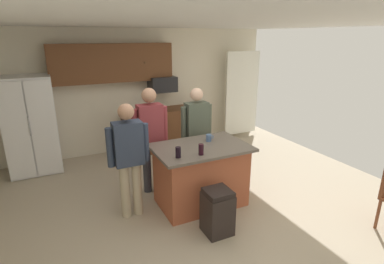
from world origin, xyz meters
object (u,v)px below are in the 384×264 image
object	(u,v)px
mug_ceramic_white	(209,138)
person_guest_left	(196,128)
tumbler_amber	(178,152)
glass_stout_tall	(201,149)
kitchen_island	(201,175)
trash_bin	(217,212)
person_elder_center	(151,134)
microwave_over_range	(162,84)
refrigerator	(31,125)
person_guest_right	(129,154)

from	to	relation	value
mug_ceramic_white	person_guest_left	bearing A→B (deg)	80.44
tumbler_amber	glass_stout_tall	size ratio (longest dim) A/B	0.96
kitchen_island	trash_bin	xyz separation A→B (m)	(-0.14, -0.74, -0.16)
person_guest_left	person_elder_center	distance (m)	0.85
glass_stout_tall	mug_ceramic_white	size ratio (longest dim) A/B	1.20
glass_stout_tall	tumbler_amber	bearing A→B (deg)	172.26
kitchen_island	trash_bin	world-z (taller)	kitchen_island
trash_bin	tumbler_amber	bearing A→B (deg)	123.10
mug_ceramic_white	trash_bin	bearing A→B (deg)	-111.46
person_guest_left	tumbler_amber	size ratio (longest dim) A/B	11.23
microwave_over_range	kitchen_island	size ratio (longest dim) A/B	0.41
trash_bin	refrigerator	bearing A→B (deg)	124.13
refrigerator	person_guest_right	world-z (taller)	refrigerator
mug_ceramic_white	glass_stout_tall	bearing A→B (deg)	-129.57
kitchen_island	person_guest_right	size ratio (longest dim) A/B	0.85
kitchen_island	person_elder_center	size ratio (longest dim) A/B	0.81
tumbler_amber	trash_bin	distance (m)	0.91
refrigerator	glass_stout_tall	xyz separation A→B (m)	(2.10, -2.66, 0.11)
microwave_over_range	trash_bin	distance (m)	3.46
person_guest_left	tumbler_amber	bearing A→B (deg)	-15.28
kitchen_island	person_guest_right	bearing A→B (deg)	172.58
person_guest_left	kitchen_island	bearing A→B (deg)	0.00
tumbler_amber	mug_ceramic_white	size ratio (longest dim) A/B	1.16
kitchen_island	person_guest_left	world-z (taller)	person_guest_left
refrigerator	person_elder_center	xyz separation A→B (m)	(1.72, -1.68, 0.09)
refrigerator	microwave_over_range	world-z (taller)	refrigerator
tumbler_amber	trash_bin	size ratio (longest dim) A/B	0.24
mug_ceramic_white	trash_bin	distance (m)	1.16
microwave_over_range	glass_stout_tall	distance (m)	2.86
microwave_over_range	person_guest_left	bearing A→B (deg)	-91.24
refrigerator	person_guest_right	bearing A→B (deg)	-61.24
microwave_over_range	kitchen_island	bearing A→B (deg)	-97.98
glass_stout_tall	mug_ceramic_white	distance (m)	0.56
person_guest_right	tumbler_amber	size ratio (longest dim) A/B	11.18
mug_ceramic_white	person_elder_center	bearing A→B (deg)	142.98
microwave_over_range	trash_bin	bearing A→B (deg)	-98.62
refrigerator	mug_ceramic_white	size ratio (longest dim) A/B	14.19
person_elder_center	trash_bin	xyz separation A→B (m)	(0.39, -1.44, -0.68)
refrigerator	person_guest_right	xyz separation A→B (m)	(1.23, -2.24, 0.04)
microwave_over_range	mug_ceramic_white	world-z (taller)	microwave_over_range
person_elder_center	mug_ceramic_white	xyz separation A→B (m)	(0.73, -0.55, -0.01)
kitchen_island	trash_bin	distance (m)	0.77
person_elder_center	mug_ceramic_white	distance (m)	0.92
person_guest_left	mug_ceramic_white	xyz separation A→B (m)	(-0.11, -0.63, 0.04)
person_guest_right	refrigerator	bearing A→B (deg)	126.18
mug_ceramic_white	trash_bin	world-z (taller)	mug_ceramic_white
person_guest_right	trash_bin	world-z (taller)	person_guest_right
microwave_over_range	mug_ceramic_white	distance (m)	2.40
refrigerator	kitchen_island	bearing A→B (deg)	-46.52
refrigerator	glass_stout_tall	distance (m)	3.39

